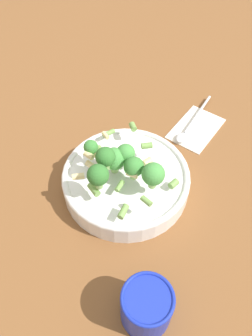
{
  "coord_description": "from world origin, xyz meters",
  "views": [
    {
      "loc": [
        0.34,
        -0.24,
        0.58
      ],
      "look_at": [
        0.0,
        0.0,
        0.07
      ],
      "focal_mm": 35.0,
      "sensor_mm": 36.0,
      "label": 1
    }
  ],
  "objects": [
    {
      "name": "ground_plane",
      "position": [
        0.0,
        0.0,
        0.0
      ],
      "size": [
        3.0,
        3.0,
        0.0
      ],
      "primitive_type": "plane",
      "color": "brown"
    },
    {
      "name": "bowl",
      "position": [
        0.0,
        0.0,
        0.03
      ],
      "size": [
        0.27,
        0.27,
        0.05
      ],
      "color": "white",
      "rests_on": "ground_plane"
    },
    {
      "name": "pasta_salad",
      "position": [
        0.01,
        -0.02,
        0.1
      ],
      "size": [
        0.22,
        0.19,
        0.09
      ],
      "color": "#8CB766",
      "rests_on": "bowl"
    },
    {
      "name": "cup",
      "position": [
        0.23,
        -0.13,
        0.05
      ],
      "size": [
        0.08,
        0.08,
        0.09
      ],
      "color": "#192DAD",
      "rests_on": "ground_plane"
    },
    {
      "name": "napkin",
      "position": [
        -0.04,
        0.25,
        0.0
      ],
      "size": [
        0.14,
        0.17,
        0.01
      ],
      "color": "white",
      "rests_on": "ground_plane"
    },
    {
      "name": "spoon",
      "position": [
        -0.05,
        0.23,
        0.01
      ],
      "size": [
        0.09,
        0.19,
        0.01
      ],
      "rotation": [
        0.0,
        0.0,
        11.41
      ],
      "color": "silver",
      "rests_on": "napkin"
    }
  ]
}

